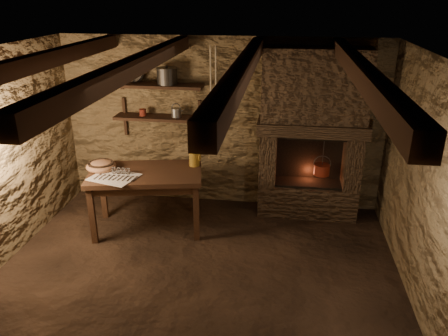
# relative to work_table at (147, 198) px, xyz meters

# --- Properties ---
(floor) EXTENTS (4.50, 4.50, 0.00)m
(floor) POSITION_rel_work_table_xyz_m (0.84, -1.05, -0.44)
(floor) COLOR black
(floor) RESTS_ON ground
(back_wall) EXTENTS (4.50, 0.04, 2.40)m
(back_wall) POSITION_rel_work_table_xyz_m (0.84, 0.95, 0.76)
(back_wall) COLOR brown
(back_wall) RESTS_ON floor
(front_wall) EXTENTS (4.50, 0.04, 2.40)m
(front_wall) POSITION_rel_work_table_xyz_m (0.84, -3.05, 0.76)
(front_wall) COLOR brown
(front_wall) RESTS_ON floor
(right_wall) EXTENTS (0.04, 4.00, 2.40)m
(right_wall) POSITION_rel_work_table_xyz_m (3.09, -1.05, 0.76)
(right_wall) COLOR brown
(right_wall) RESTS_ON floor
(ceiling) EXTENTS (4.50, 4.00, 0.04)m
(ceiling) POSITION_rel_work_table_xyz_m (0.84, -1.05, 1.96)
(ceiling) COLOR black
(ceiling) RESTS_ON back_wall
(beam_far_left) EXTENTS (0.14, 3.95, 0.16)m
(beam_far_left) POSITION_rel_work_table_xyz_m (-0.66, -1.05, 1.87)
(beam_far_left) COLOR black
(beam_far_left) RESTS_ON ceiling
(beam_mid_left) EXTENTS (0.14, 3.95, 0.16)m
(beam_mid_left) POSITION_rel_work_table_xyz_m (0.34, -1.05, 1.87)
(beam_mid_left) COLOR black
(beam_mid_left) RESTS_ON ceiling
(beam_mid_right) EXTENTS (0.14, 3.95, 0.16)m
(beam_mid_right) POSITION_rel_work_table_xyz_m (1.34, -1.05, 1.87)
(beam_mid_right) COLOR black
(beam_mid_right) RESTS_ON ceiling
(beam_far_right) EXTENTS (0.14, 3.95, 0.16)m
(beam_far_right) POSITION_rel_work_table_xyz_m (2.34, -1.05, 1.87)
(beam_far_right) COLOR black
(beam_far_right) RESTS_ON ceiling
(shelf_lower) EXTENTS (1.25, 0.30, 0.04)m
(shelf_lower) POSITION_rel_work_table_xyz_m (-0.01, 0.79, 0.86)
(shelf_lower) COLOR black
(shelf_lower) RESTS_ON back_wall
(shelf_upper) EXTENTS (1.25, 0.30, 0.04)m
(shelf_upper) POSITION_rel_work_table_xyz_m (-0.01, 0.79, 1.31)
(shelf_upper) COLOR black
(shelf_upper) RESTS_ON back_wall
(hearth) EXTENTS (1.43, 0.51, 2.30)m
(hearth) POSITION_rel_work_table_xyz_m (2.09, 0.72, 0.79)
(hearth) COLOR #37271B
(hearth) RESTS_ON floor
(work_table) EXTENTS (1.55, 1.07, 0.81)m
(work_table) POSITION_rel_work_table_xyz_m (0.00, 0.00, 0.00)
(work_table) COLOR black
(work_table) RESTS_ON floor
(linen_cloth) EXTENTS (0.64, 0.57, 0.01)m
(linen_cloth) POSITION_rel_work_table_xyz_m (-0.32, -0.23, 0.38)
(linen_cloth) COLOR beige
(linen_cloth) RESTS_ON work_table
(pewter_cutlery_row) EXTENTS (0.49, 0.29, 0.01)m
(pewter_cutlery_row) POSITION_rel_work_table_xyz_m (-0.32, -0.25, 0.39)
(pewter_cutlery_row) COLOR gray
(pewter_cutlery_row) RESTS_ON linen_cloth
(drinking_glasses) EXTENTS (0.17, 0.05, 0.07)m
(drinking_glasses) POSITION_rel_work_table_xyz_m (-0.30, -0.12, 0.42)
(drinking_glasses) COLOR silver
(drinking_glasses) RESTS_ON linen_cloth
(stoneware_jug) EXTENTS (0.17, 0.17, 0.48)m
(stoneware_jug) POSITION_rel_work_table_xyz_m (0.58, 0.29, 0.58)
(stoneware_jug) COLOR olive
(stoneware_jug) RESTS_ON work_table
(wooden_bowl) EXTENTS (0.48, 0.48, 0.13)m
(wooden_bowl) POSITION_rel_work_table_xyz_m (-0.58, -0.01, 0.42)
(wooden_bowl) COLOR #A26B46
(wooden_bowl) RESTS_ON work_table
(iron_stockpot) EXTENTS (0.28, 0.28, 0.20)m
(iron_stockpot) POSITION_rel_work_table_xyz_m (0.13, 0.79, 1.43)
(iron_stockpot) COLOR #2D2B28
(iron_stockpot) RESTS_ON shelf_upper
(tin_pan) EXTENTS (0.32, 0.24, 0.29)m
(tin_pan) POSITION_rel_work_table_xyz_m (-0.34, 0.89, 1.48)
(tin_pan) COLOR gray
(tin_pan) RESTS_ON shelf_upper
(small_kettle) EXTENTS (0.21, 0.18, 0.19)m
(small_kettle) POSITION_rel_work_table_xyz_m (0.23, 0.79, 0.94)
(small_kettle) COLOR gray
(small_kettle) RESTS_ON shelf_lower
(rusty_tin) EXTENTS (0.12, 0.12, 0.09)m
(rusty_tin) POSITION_rel_work_table_xyz_m (-0.25, 0.79, 0.93)
(rusty_tin) COLOR #541810
(rusty_tin) RESTS_ON shelf_lower
(red_pot) EXTENTS (0.27, 0.27, 0.54)m
(red_pot) POSITION_rel_work_table_xyz_m (2.26, 0.67, 0.27)
(red_pot) COLOR maroon
(red_pot) RESTS_ON hearth
(hanging_ropes) EXTENTS (0.08, 0.08, 1.20)m
(hanging_ropes) POSITION_rel_work_table_xyz_m (0.89, 0.00, 1.36)
(hanging_ropes) COLOR beige
(hanging_ropes) RESTS_ON ceiling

